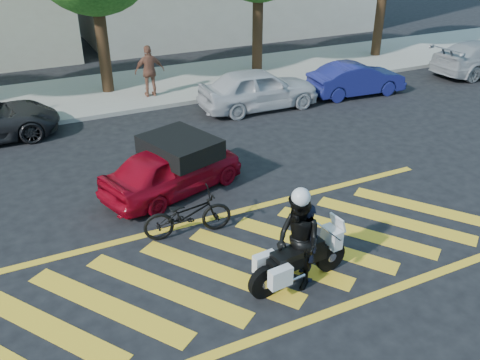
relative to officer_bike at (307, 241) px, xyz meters
name	(u,v)px	position (x,y,z in m)	size (l,w,h in m)	color
ground	(246,264)	(-0.86, 0.84, -0.81)	(90.00, 90.00, 0.00)	black
sidewalk	(109,93)	(-0.86, 12.84, -0.74)	(60.00, 5.00, 0.15)	#9E998E
crosswalk	(244,264)	(-0.89, 0.84, -0.81)	(12.33, 4.00, 0.01)	yellow
officer_bike	(307,241)	(0.00, 0.00, 0.00)	(0.59, 0.39, 1.63)	black
bicycle	(188,214)	(-1.51, 2.36, -0.30)	(0.68, 1.94, 1.02)	black
police_motorcycle	(298,261)	(-0.25, -0.10, -0.29)	(2.18, 0.73, 0.96)	black
officer_moto	(298,242)	(-0.27, -0.10, 0.14)	(0.92, 0.72, 1.90)	black
red_convertible	(173,169)	(-1.15, 4.34, -0.18)	(1.50, 3.74, 1.27)	#9C0719
parked_mid_right	(259,89)	(3.64, 8.88, -0.08)	(1.73, 4.31, 1.47)	silver
parked_right	(356,79)	(7.75, 8.64, -0.19)	(1.31, 3.77, 1.24)	navy
pedestrian_right	(150,71)	(0.47, 11.51, 0.28)	(1.11, 0.46, 1.89)	brown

